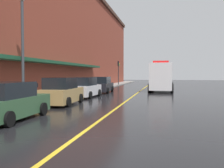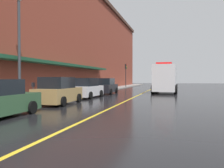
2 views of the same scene
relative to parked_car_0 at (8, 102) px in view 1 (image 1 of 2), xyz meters
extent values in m
plane|color=black|center=(4.04, 22.57, -0.80)|extent=(112.00, 112.00, 0.00)
cube|color=gray|center=(-2.16, 22.57, -0.73)|extent=(2.40, 70.00, 0.15)
cube|color=gold|center=(4.04, 22.57, -0.80)|extent=(0.16, 70.00, 0.01)
cube|color=brown|center=(-8.78, 21.57, 6.52)|extent=(10.84, 64.00, 14.65)
cube|color=#19472D|center=(-2.81, 13.57, 2.30)|extent=(1.20, 22.40, 0.24)
cube|color=#2D5133|center=(0.00, 0.06, -0.20)|extent=(1.89, 4.67, 0.85)
cube|color=black|center=(0.00, -0.17, 0.57)|extent=(1.67, 2.58, 0.69)
cylinder|color=black|center=(-0.94, 1.48, -0.48)|extent=(0.23, 0.64, 0.64)
cylinder|color=black|center=(0.89, 1.52, -0.48)|extent=(0.23, 0.64, 0.64)
cylinder|color=black|center=(0.94, -1.36, -0.48)|extent=(0.23, 0.64, 0.64)
cube|color=#A5844C|center=(0.06, 5.82, -0.17)|extent=(1.96, 4.26, 0.91)
cube|color=black|center=(0.06, 5.61, 0.66)|extent=(1.71, 2.37, 0.75)
cylinder|color=black|center=(-0.91, 7.09, -0.48)|extent=(0.24, 0.65, 0.64)
cylinder|color=black|center=(0.93, 7.16, -0.48)|extent=(0.24, 0.65, 0.64)
cylinder|color=black|center=(-0.82, 4.49, -0.48)|extent=(0.24, 0.65, 0.64)
cylinder|color=black|center=(1.02, 4.55, -0.48)|extent=(0.24, 0.65, 0.64)
cube|color=silver|center=(0.00, 11.21, -0.19)|extent=(1.85, 4.33, 0.89)
cube|color=black|center=(0.00, 10.99, 0.62)|extent=(1.61, 2.40, 0.72)
cylinder|color=black|center=(-0.82, 12.56, -0.48)|extent=(0.24, 0.65, 0.64)
cylinder|color=black|center=(0.91, 12.50, -0.48)|extent=(0.24, 0.65, 0.64)
cylinder|color=black|center=(-0.91, 9.91, -0.48)|extent=(0.24, 0.65, 0.64)
cylinder|color=black|center=(0.83, 9.85, -0.48)|extent=(0.24, 0.65, 0.64)
cube|color=black|center=(0.05, 17.01, -0.19)|extent=(1.99, 4.74, 0.88)
cube|color=black|center=(0.06, 16.78, 0.61)|extent=(1.74, 2.63, 0.72)
cylinder|color=black|center=(-0.93, 18.43, -0.48)|extent=(0.24, 0.65, 0.64)
cylinder|color=black|center=(0.94, 18.50, -0.48)|extent=(0.24, 0.65, 0.64)
cylinder|color=black|center=(-0.83, 15.53, -0.48)|extent=(0.24, 0.65, 0.64)
cylinder|color=black|center=(1.03, 15.59, -0.48)|extent=(0.24, 0.65, 0.64)
cube|color=silver|center=(6.52, 17.65, 0.98)|extent=(2.47, 2.17, 2.98)
cube|color=silver|center=(6.62, 21.56, 0.87)|extent=(2.54, 5.17, 2.74)
cube|color=red|center=(6.52, 17.65, 2.59)|extent=(1.71, 0.64, 0.24)
cylinder|color=black|center=(7.75, 17.69, -0.30)|extent=(0.33, 1.01, 1.00)
cylinder|color=black|center=(5.30, 17.75, -0.30)|extent=(0.33, 1.01, 1.00)
cylinder|color=black|center=(7.83, 20.89, -0.30)|extent=(0.33, 1.01, 1.00)
cylinder|color=black|center=(5.38, 20.95, -0.30)|extent=(0.33, 1.01, 1.00)
cylinder|color=black|center=(7.88, 22.96, -0.30)|extent=(0.33, 1.01, 1.00)
cylinder|color=black|center=(5.43, 23.02, -0.30)|extent=(0.33, 1.01, 1.00)
cylinder|color=#4C4C51|center=(-1.31, 4.90, -0.13)|extent=(0.07, 0.07, 1.05)
cube|color=black|center=(-1.31, 4.90, 0.54)|extent=(0.14, 0.18, 0.28)
cylinder|color=#4C4C51|center=(-1.31, 17.45, -0.13)|extent=(0.07, 0.07, 1.05)
cube|color=black|center=(-1.31, 17.45, 0.54)|extent=(0.14, 0.18, 0.28)
cylinder|color=#33383D|center=(-1.91, 4.31, 2.60)|extent=(0.18, 0.18, 6.50)
cylinder|color=#232326|center=(-1.26, 34.54, 1.05)|extent=(0.14, 0.14, 3.40)
cube|color=black|center=(-1.26, 34.54, 3.20)|extent=(0.28, 0.36, 0.90)
sphere|color=red|center=(-1.10, 34.54, 3.50)|extent=(0.16, 0.16, 0.16)
sphere|color=gold|center=(-1.10, 34.54, 3.20)|extent=(0.16, 0.16, 0.16)
sphere|color=green|center=(-1.10, 34.54, 2.90)|extent=(0.16, 0.16, 0.16)
camera|label=1|loc=(6.82, -9.87, 1.27)|focal=39.61mm
camera|label=2|loc=(7.68, -8.46, 0.95)|focal=37.25mm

